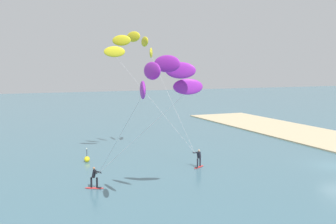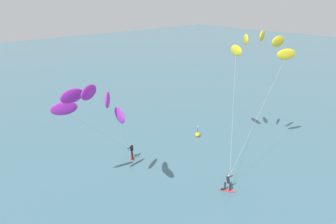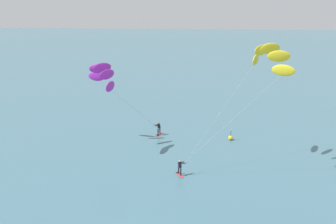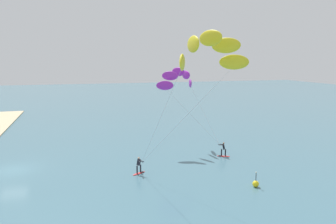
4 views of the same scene
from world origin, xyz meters
name	(u,v)px [view 1 (image 1 of 4)]	position (x,y,z in m)	size (l,w,h in m)	color
ground_plane	(335,166)	(0.00, 0.00, 0.00)	(240.00, 240.00, 0.00)	#426B7A
kitesurfer_nearshore	(135,48)	(12.93, 15.26, 11.19)	(11.23, 7.53, 12.94)	red
kitesurfer_mid_water	(164,81)	(-4.13, 18.95, 8.38)	(8.78, 7.38, 10.01)	red
marker_buoy	(87,159)	(10.59, 21.08, 0.30)	(0.56, 0.56, 1.38)	yellow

